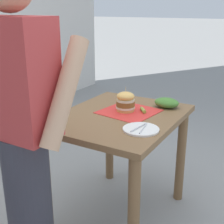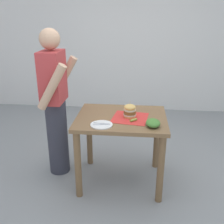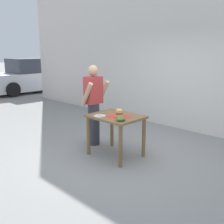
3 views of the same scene
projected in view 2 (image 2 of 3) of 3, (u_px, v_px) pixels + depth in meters
The scene contains 8 objects.
ground_plane at pixel (120, 179), 3.07m from camera, with size 80.00×80.00×0.00m, color gray.
patio_table at pixel (121, 130), 2.84m from camera, with size 0.77×0.96×0.80m.
serving_paper at pixel (130, 118), 2.75m from camera, with size 0.36×0.36×0.00m, color red.
sandwich at pixel (130, 111), 2.75m from camera, with size 0.13×0.13×0.17m.
pickle_spear at pixel (133, 120), 2.66m from camera, with size 0.02×0.02×0.08m, color #8EA83D.
side_plate_with_forks at pixel (102, 125), 2.57m from camera, with size 0.22×0.22×0.02m.
side_salad at pixel (153, 123), 2.54m from camera, with size 0.18×0.14×0.07m, color #477F33.
diner_across_table at pixel (55, 103), 2.94m from camera, with size 0.55×0.35×1.69m.
Camera 2 is at (-2.58, -0.16, 1.84)m, focal length 42.00 mm.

